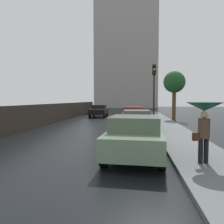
% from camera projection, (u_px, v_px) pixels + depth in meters
% --- Properties ---
extents(car_black_near_kerb, '(1.98, 3.96, 1.42)m').
position_uv_depth(car_black_near_kerb, '(99.00, 111.00, 25.15)').
color(car_black_near_kerb, black).
rests_on(car_black_near_kerb, ground).
extents(car_grey_mid_road, '(2.00, 4.12, 1.39)m').
position_uv_depth(car_grey_mid_road, '(137.00, 121.00, 13.18)').
color(car_grey_mid_road, slate).
rests_on(car_grey_mid_road, ground).
extents(car_green_behind_camera, '(2.11, 4.28, 1.48)m').
position_uv_depth(car_green_behind_camera, '(135.00, 136.00, 7.57)').
color(car_green_behind_camera, slate).
rests_on(car_green_behind_camera, ground).
extents(car_red_far_lane, '(1.94, 4.16, 1.40)m').
position_uv_depth(car_red_far_lane, '(133.00, 114.00, 18.82)').
color(car_red_far_lane, maroon).
rests_on(car_red_far_lane, ground).
extents(pedestrian_with_umbrella_near, '(1.05, 1.05, 1.83)m').
position_uv_depth(pedestrian_with_umbrella_near, '(204.00, 114.00, 6.29)').
color(pedestrian_with_umbrella_near, black).
rests_on(pedestrian_with_umbrella_near, sidewalk_strip).
extents(traffic_light, '(0.26, 0.39, 4.46)m').
position_uv_depth(traffic_light, '(154.00, 84.00, 15.57)').
color(traffic_light, black).
rests_on(traffic_light, sidewalk_strip).
extents(street_tree_mid, '(2.13, 2.13, 4.85)m').
position_uv_depth(street_tree_mid, '(174.00, 83.00, 21.02)').
color(street_tree_mid, '#4C3823').
rests_on(street_tree_mid, ground).
extents(distant_tower, '(16.21, 8.95, 36.41)m').
position_uv_depth(distant_tower, '(125.00, 48.00, 54.93)').
color(distant_tower, '#9E9993').
rests_on(distant_tower, ground).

